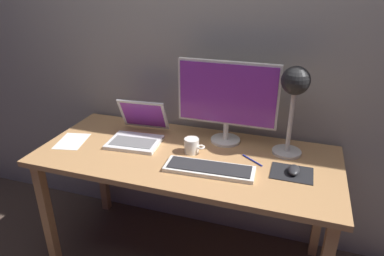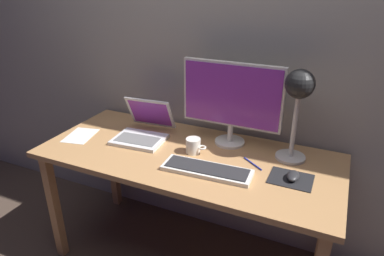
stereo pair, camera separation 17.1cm
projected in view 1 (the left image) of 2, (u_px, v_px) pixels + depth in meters
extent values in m
cube|color=#9E998E|center=(208.00, 35.00, 1.96)|extent=(4.80, 0.06, 2.60)
cube|color=tan|center=(186.00, 156.00, 1.85)|extent=(1.60, 0.70, 0.03)
cube|color=tan|center=(47.00, 217.00, 1.96)|extent=(0.05, 0.05, 0.71)
cube|color=tan|center=(102.00, 167.00, 2.46)|extent=(0.05, 0.05, 0.71)
cube|color=tan|center=(320.00, 207.00, 2.04)|extent=(0.05, 0.05, 0.71)
cylinder|color=silver|center=(225.00, 140.00, 1.98)|extent=(0.17, 0.17, 0.01)
cylinder|color=silver|center=(226.00, 131.00, 1.95)|extent=(0.03, 0.03, 0.10)
cube|color=silver|center=(227.00, 93.00, 1.86)|extent=(0.55, 0.03, 0.35)
cube|color=purple|center=(227.00, 94.00, 1.85)|extent=(0.53, 0.00, 0.33)
cube|color=silver|center=(209.00, 169.00, 1.68)|extent=(0.45, 0.16, 0.02)
cube|color=#28282B|center=(209.00, 167.00, 1.67)|extent=(0.41, 0.13, 0.01)
cube|color=silver|center=(134.00, 142.00, 1.94)|extent=(0.30, 0.24, 0.02)
cube|color=slate|center=(133.00, 142.00, 1.93)|extent=(0.25, 0.14, 0.00)
cube|color=silver|center=(143.00, 114.00, 2.04)|extent=(0.29, 0.13, 0.20)
cube|color=purple|center=(143.00, 114.00, 2.04)|extent=(0.26, 0.11, 0.17)
cylinder|color=beige|center=(287.00, 152.00, 1.85)|extent=(0.15, 0.15, 0.01)
cylinder|color=silver|center=(291.00, 120.00, 1.77)|extent=(0.02, 0.02, 0.36)
sphere|color=black|center=(296.00, 81.00, 1.68)|extent=(0.14, 0.14, 0.14)
sphere|color=#FFEAB2|center=(295.00, 88.00, 1.69)|extent=(0.05, 0.05, 0.05)
cube|color=black|center=(292.00, 173.00, 1.66)|extent=(0.20, 0.16, 0.00)
ellipsoid|color=#28282B|center=(294.00, 170.00, 1.65)|extent=(0.06, 0.10, 0.03)
cylinder|color=white|center=(192.00, 146.00, 1.84)|extent=(0.08, 0.08, 0.08)
torus|color=white|center=(201.00, 147.00, 1.82)|extent=(0.05, 0.05, 0.01)
cube|color=white|center=(72.00, 141.00, 1.98)|extent=(0.19, 0.24, 0.00)
cylinder|color=#2633A5|center=(252.00, 160.00, 1.77)|extent=(0.12, 0.09, 0.01)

